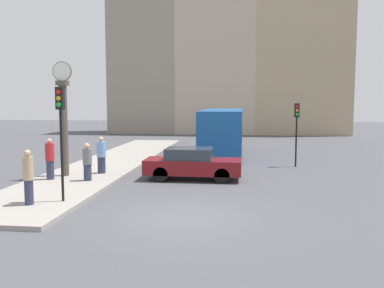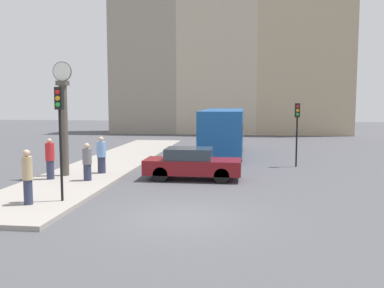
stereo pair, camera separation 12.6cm
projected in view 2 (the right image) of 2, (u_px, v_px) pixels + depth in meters
ground_plane at (182, 217)px, 13.28m from camera, size 120.00×120.00×0.00m
sidewalk_corner at (114, 162)px, 24.47m from camera, size 3.85×25.28×0.16m
building_row at (232, 50)px, 45.69m from camera, size 25.36×5.00×18.82m
sedan_car at (192, 164)px, 19.44m from camera, size 4.37×1.72×1.45m
bus_distant at (223, 130)px, 27.55m from camera, size 2.52×8.63×2.99m
traffic_light_near at (60, 120)px, 14.47m from camera, size 0.26×0.24×3.90m
traffic_light_far at (297, 121)px, 23.00m from camera, size 0.26×0.24×3.45m
street_clock at (64, 121)px, 19.46m from camera, size 0.89×0.46×5.19m
pedestrian_tan_coat at (28, 177)px, 14.16m from camera, size 0.34×0.34×1.84m
pedestrian_red_top at (50, 159)px, 18.72m from camera, size 0.39×0.39×1.80m
pedestrian_blue_stripe at (101, 155)px, 20.28m from camera, size 0.44×0.44×1.74m
pedestrian_grey_jacket at (87, 162)px, 18.42m from camera, size 0.39×0.39×1.62m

